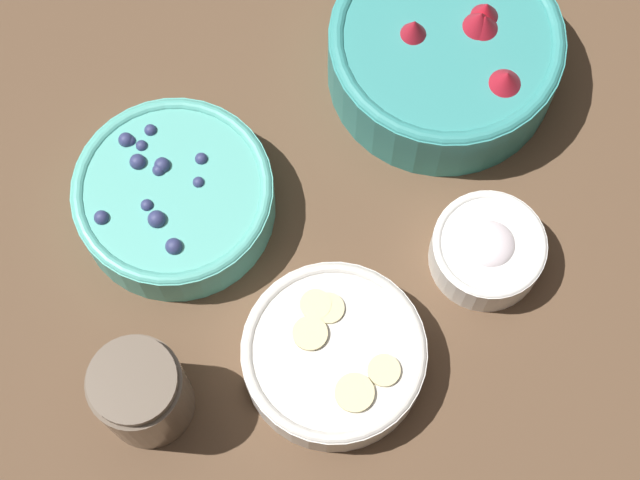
{
  "coord_description": "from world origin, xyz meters",
  "views": [
    {
      "loc": [
        0.33,
        0.22,
        0.92
      ],
      "look_at": [
        0.08,
        0.03,
        0.05
      ],
      "focal_mm": 60.0,
      "sensor_mm": 36.0,
      "label": 1
    }
  ],
  "objects": [
    {
      "name": "bowl_strawberries",
      "position": [
        -0.14,
        0.0,
        0.04
      ],
      "size": [
        0.22,
        0.22,
        0.09
      ],
      "color": "teal",
      "rests_on": "ground_plane"
    },
    {
      "name": "bowl_bananas",
      "position": [
        0.15,
        0.1,
        0.03
      ],
      "size": [
        0.16,
        0.16,
        0.05
      ],
      "color": "silver",
      "rests_on": "ground_plane"
    },
    {
      "name": "bowl_blueberries",
      "position": [
        0.12,
        -0.11,
        0.03
      ],
      "size": [
        0.18,
        0.18,
        0.06
      ],
      "color": "#56B7A8",
      "rests_on": "ground_plane"
    },
    {
      "name": "jar_chocolate",
      "position": [
        0.28,
        -0.01,
        0.05
      ],
      "size": [
        0.08,
        0.08,
        0.1
      ],
      "color": "brown",
      "rests_on": "ground_plane"
    },
    {
      "name": "bowl_cream",
      "position": [
        -0.01,
        0.14,
        0.03
      ],
      "size": [
        0.1,
        0.1,
        0.05
      ],
      "color": "white",
      "rests_on": "ground_plane"
    },
    {
      "name": "ground_plane",
      "position": [
        0.0,
        0.0,
        0.0
      ],
      "size": [
        4.0,
        4.0,
        0.0
      ],
      "primitive_type": "plane",
      "color": "brown"
    }
  ]
}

